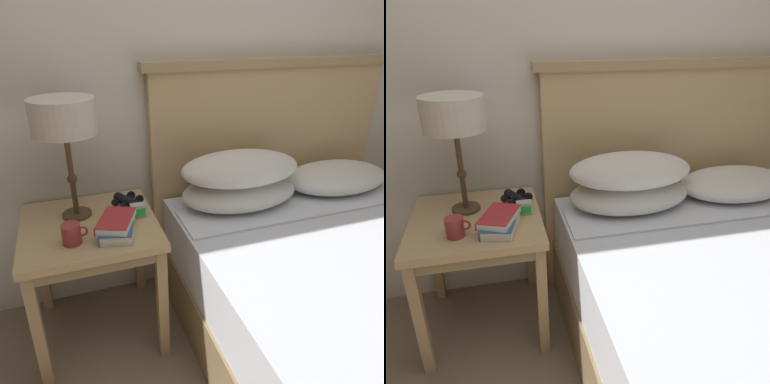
% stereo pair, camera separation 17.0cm
% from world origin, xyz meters
% --- Properties ---
extents(wall_back, '(8.00, 0.06, 2.60)m').
position_xyz_m(wall_back, '(0.00, 0.99, 1.30)').
color(wall_back, beige).
rests_on(wall_back, ground_plane).
extents(nightstand, '(0.58, 0.58, 0.61)m').
position_xyz_m(nightstand, '(-0.56, 0.66, 0.52)').
color(nightstand, tan).
rests_on(nightstand, ground_plane).
extents(bed, '(1.43, 1.91, 1.24)m').
position_xyz_m(bed, '(0.46, 0.09, 0.33)').
color(bed, olive).
rests_on(bed, ground_plane).
extents(table_lamp, '(0.27, 0.27, 0.53)m').
position_xyz_m(table_lamp, '(-0.61, 0.75, 1.04)').
color(table_lamp, '#4C3823').
rests_on(table_lamp, nightstand).
extents(book_on_nightstand, '(0.18, 0.23, 0.04)m').
position_xyz_m(book_on_nightstand, '(-0.46, 0.53, 0.63)').
color(book_on_nightstand, silver).
rests_on(book_on_nightstand, nightstand).
extents(book_stacked_on_top, '(0.20, 0.23, 0.03)m').
position_xyz_m(book_stacked_on_top, '(-0.46, 0.53, 0.66)').
color(book_stacked_on_top, silver).
rests_on(book_stacked_on_top, book_on_nightstand).
extents(binoculars_pair, '(0.16, 0.16, 0.05)m').
position_xyz_m(binoculars_pair, '(-0.37, 0.78, 0.63)').
color(binoculars_pair, black).
rests_on(binoculars_pair, nightstand).
extents(coffee_mug, '(0.10, 0.08, 0.08)m').
position_xyz_m(coffee_mug, '(-0.64, 0.51, 0.65)').
color(coffee_mug, '#993333').
rests_on(coffee_mug, nightstand).
extents(alarm_clock, '(0.07, 0.05, 0.06)m').
position_xyz_m(alarm_clock, '(-0.34, 0.65, 0.64)').
color(alarm_clock, '#B7B2A8').
rests_on(alarm_clock, nightstand).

